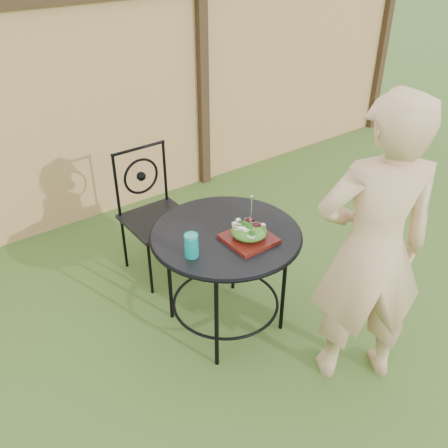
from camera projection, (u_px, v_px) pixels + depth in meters
name	position (u px, v px, depth m)	size (l,w,h in m)	color
ground	(230.00, 369.00, 3.03)	(60.00, 60.00, 0.00)	#264115
fence	(67.00, 118.00, 4.02)	(8.00, 0.12, 1.90)	tan
patio_table	(226.00, 251.00, 3.07)	(0.92, 0.92, 0.72)	black
patio_chair	(154.00, 210.00, 3.65)	(0.46, 0.46, 0.95)	black
diner	(372.00, 251.00, 2.58)	(0.63, 0.41, 1.73)	tan
salad_plate	(249.00, 239.00, 2.91)	(0.27, 0.27, 0.02)	#44090B
salad	(249.00, 231.00, 2.89)	(0.21, 0.21, 0.08)	#235614
fork	(251.00, 211.00, 2.82)	(0.01, 0.01, 0.18)	silver
drinking_glass	(191.00, 245.00, 2.75)	(0.08, 0.08, 0.14)	#0C9188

